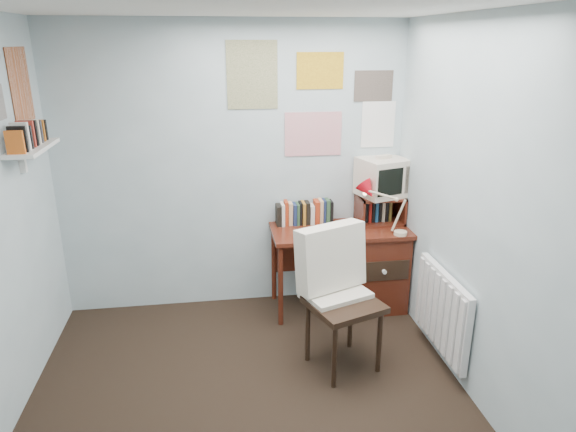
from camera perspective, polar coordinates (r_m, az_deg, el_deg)
The scene contains 14 objects.
ground at distance 3.50m, azimuth -3.82°, elevation -22.66°, with size 3.50×3.50×0.00m, color black.
back_wall at distance 4.50m, azimuth -6.07°, elevation 5.06°, with size 3.00×0.02×2.50m, color silver.
right_wall at distance 3.28m, azimuth 22.73°, elevation -1.66°, with size 0.02×3.50×2.50m, color silver.
ceiling at distance 2.62m, azimuth -5.11°, elevation 22.74°, with size 3.00×3.50×0.02m, color white.
desk at distance 4.72m, azimuth 8.88°, elevation -5.27°, with size 1.20×0.55×0.76m.
desk_chair at distance 3.78m, azimuth 6.26°, elevation -9.75°, with size 0.53×0.50×1.03m, color black.
desk_lamp at distance 4.39m, azimuth 12.55°, elevation 0.42°, with size 0.28×0.24×0.40m, color red.
tv_riser at distance 4.68m, azimuth 10.17°, elevation 0.76°, with size 0.40×0.30×0.25m, color #592214.
crt_tv at distance 4.61m, azimuth 10.47°, elevation 4.47°, with size 0.38×0.35×0.36m, color beige.
book_row at distance 4.59m, azimuth 2.40°, elevation 0.50°, with size 0.60×0.14×0.22m, color #592214.
radiator at distance 4.04m, azimuth 16.77°, elevation -10.05°, with size 0.09×0.80×0.60m, color white.
wall_shelf at distance 3.97m, azimuth -26.53°, elevation 6.79°, with size 0.20×0.62×0.24m, color white.
posters_back at distance 4.47m, azimuth 2.89°, elevation 12.87°, with size 1.20×0.01×0.90m, color white.
posters_left at distance 3.95m, azimuth -28.67°, elevation 12.03°, with size 0.01×0.70×0.60m, color white.
Camera 1 is at (-0.17, -2.61, 2.33)m, focal length 32.00 mm.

